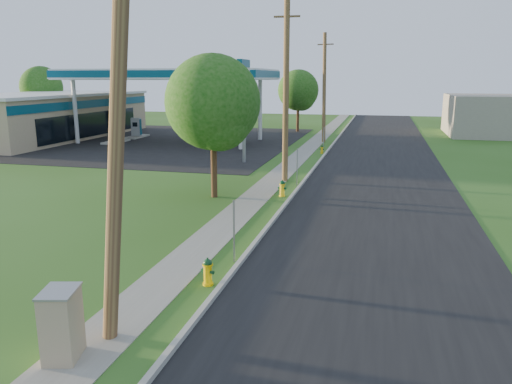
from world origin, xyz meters
TOP-DOWN VIEW (x-y plane):
  - ground_plane at (0.00, 0.00)m, footprint 140.00×140.00m
  - road at (4.50, 10.00)m, footprint 8.00×120.00m
  - curb at (0.50, 10.00)m, footprint 0.15×120.00m
  - sidewalk at (-1.25, 10.00)m, footprint 1.50×120.00m
  - forecourt at (-16.00, 32.00)m, footprint 26.00×28.00m
  - utility_pole_near at (-0.60, -1.00)m, footprint 1.40×0.32m
  - utility_pole_mid at (-0.60, 17.00)m, footprint 1.40×0.32m
  - utility_pole_far at (-0.60, 35.00)m, footprint 1.40×0.32m
  - sign_post_near at (0.25, 4.20)m, footprint 0.05×0.04m
  - sign_post_mid at (0.25, 16.00)m, footprint 0.05×0.04m
  - sign_post_far at (0.25, 28.20)m, footprint 0.05×0.04m
  - gas_canopy at (-14.00, 32.00)m, footprint 18.18×9.18m
  - fuel_pump_nw at (-18.50, 30.00)m, footprint 1.20×3.20m
  - fuel_pump_ne at (-9.50, 30.00)m, footprint 1.20×3.20m
  - fuel_pump_sw at (-18.50, 34.00)m, footprint 1.20×3.20m
  - fuel_pump_se at (-9.50, 34.00)m, footprint 1.20×3.20m
  - convenience_store at (-26.98, 32.00)m, footprint 10.40×22.40m
  - price_pylon at (-4.50, 22.50)m, footprint 0.34×2.04m
  - tree_verge at (-3.10, 12.32)m, footprint 4.49×4.49m
  - tree_lot at (-4.21, 43.33)m, footprint 4.33×4.33m
  - tree_back at (-32.40, 38.99)m, footprint 4.60×4.60m
  - hydrant_near at (0.06, 2.27)m, footprint 0.42×0.37m
  - hydrant_mid at (-0.02, 13.31)m, footprint 0.43×0.38m
  - hydrant_far at (0.17, 27.96)m, footprint 0.35×0.31m
  - utility_cabinet at (-1.55, -2.01)m, footprint 0.87×1.03m
  - car_silver at (-9.02, 31.55)m, footprint 4.68×2.96m

SIDE VIEW (x-z plane):
  - ground_plane at x=0.00m, z-range 0.00..0.00m
  - road at x=4.50m, z-range 0.00..0.02m
  - forecourt at x=-16.00m, z-range 0.00..0.02m
  - sidewalk at x=-1.25m, z-range 0.00..0.03m
  - curb at x=0.50m, z-range 0.00..0.15m
  - hydrant_far at x=0.17m, z-range -0.01..0.66m
  - hydrant_near at x=0.06m, z-range -0.01..0.80m
  - hydrant_mid at x=-0.02m, z-range -0.01..0.81m
  - fuel_pump_nw at x=-18.50m, z-range -0.23..1.67m
  - fuel_pump_ne at x=-9.50m, z-range -0.23..1.67m
  - fuel_pump_sw at x=-18.50m, z-range -0.23..1.67m
  - fuel_pump_se at x=-9.50m, z-range -0.23..1.67m
  - car_silver at x=-9.02m, z-range 0.00..1.48m
  - utility_cabinet at x=-1.55m, z-range 0.00..1.52m
  - sign_post_near at x=0.25m, z-range 0.00..2.00m
  - sign_post_mid at x=0.25m, z-range 0.00..2.00m
  - sign_post_far at x=0.25m, z-range 0.00..2.00m
  - convenience_store at x=-26.98m, z-range 0.01..4.25m
  - tree_lot at x=-4.21m, z-range 0.94..7.51m
  - tree_verge at x=-3.10m, z-range 0.98..7.78m
  - tree_back at x=-32.40m, z-range 1.00..7.97m
  - utility_pole_near at x=-0.60m, z-range 0.06..9.54m
  - utility_pole_far at x=-0.60m, z-range 0.05..9.56m
  - utility_pole_mid at x=-0.60m, z-range 0.05..9.85m
  - price_pylon at x=-4.50m, z-range 2.01..8.86m
  - gas_canopy at x=-14.00m, z-range 2.70..9.10m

